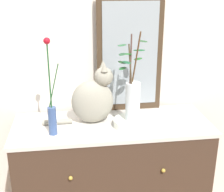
{
  "coord_description": "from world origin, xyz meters",
  "views": [
    {
      "loc": [
        -0.25,
        -1.76,
        1.78
      ],
      "look_at": [
        0.0,
        0.0,
        1.13
      ],
      "focal_mm": 50.53,
      "sensor_mm": 36.0,
      "label": 1
    }
  ],
  "objects_px": {
    "mirror_leaning": "(130,55)",
    "vase_glass_clear": "(132,97)",
    "cat_sitting": "(93,98)",
    "bowl_porcelain": "(132,123)",
    "vase_slim_green": "(52,111)",
    "sideboard": "(112,187)"
  },
  "relations": [
    {
      "from": "sideboard",
      "to": "vase_glass_clear",
      "type": "bearing_deg",
      "value": -27.79
    },
    {
      "from": "vase_glass_clear",
      "to": "vase_slim_green",
      "type": "bearing_deg",
      "value": -175.43
    },
    {
      "from": "sideboard",
      "to": "vase_slim_green",
      "type": "xyz_separation_m",
      "value": [
        -0.36,
        -0.1,
        0.62
      ]
    },
    {
      "from": "cat_sitting",
      "to": "vase_glass_clear",
      "type": "xyz_separation_m",
      "value": [
        0.22,
        -0.09,
        0.03
      ]
    },
    {
      "from": "sideboard",
      "to": "mirror_leaning",
      "type": "relative_size",
      "value": 1.6
    },
    {
      "from": "mirror_leaning",
      "to": "cat_sitting",
      "type": "height_order",
      "value": "mirror_leaning"
    },
    {
      "from": "cat_sitting",
      "to": "mirror_leaning",
      "type": "bearing_deg",
      "value": 35.14
    },
    {
      "from": "mirror_leaning",
      "to": "vase_glass_clear",
      "type": "relative_size",
      "value": 1.45
    },
    {
      "from": "mirror_leaning",
      "to": "bowl_porcelain",
      "type": "xyz_separation_m",
      "value": [
        -0.03,
        -0.28,
        -0.36
      ]
    },
    {
      "from": "sideboard",
      "to": "cat_sitting",
      "type": "height_order",
      "value": "cat_sitting"
    },
    {
      "from": "mirror_leaning",
      "to": "vase_slim_green",
      "type": "xyz_separation_m",
      "value": [
        -0.5,
        -0.31,
        -0.23
      ]
    },
    {
      "from": "cat_sitting",
      "to": "vase_glass_clear",
      "type": "bearing_deg",
      "value": -22.85
    },
    {
      "from": "vase_slim_green",
      "to": "bowl_porcelain",
      "type": "height_order",
      "value": "vase_slim_green"
    },
    {
      "from": "vase_glass_clear",
      "to": "bowl_porcelain",
      "type": "bearing_deg",
      "value": -39.99
    },
    {
      "from": "sideboard",
      "to": "mirror_leaning",
      "type": "bearing_deg",
      "value": 55.62
    },
    {
      "from": "mirror_leaning",
      "to": "bowl_porcelain",
      "type": "relative_size",
      "value": 3.37
    },
    {
      "from": "vase_glass_clear",
      "to": "sideboard",
      "type": "bearing_deg",
      "value": 152.21
    },
    {
      "from": "mirror_leaning",
      "to": "vase_slim_green",
      "type": "height_order",
      "value": "mirror_leaning"
    },
    {
      "from": "sideboard",
      "to": "vase_glass_clear",
      "type": "distance_m",
      "value": 0.68
    },
    {
      "from": "mirror_leaning",
      "to": "vase_slim_green",
      "type": "relative_size",
      "value": 1.37
    },
    {
      "from": "cat_sitting",
      "to": "bowl_porcelain",
      "type": "relative_size",
      "value": 1.94
    },
    {
      "from": "sideboard",
      "to": "vase_slim_green",
      "type": "bearing_deg",
      "value": -164.72
    }
  ]
}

